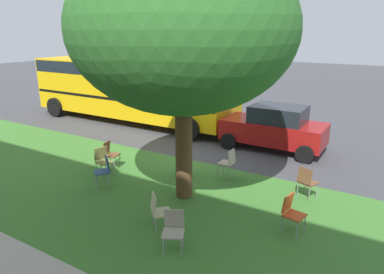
{
  "coord_description": "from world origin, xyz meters",
  "views": [
    {
      "loc": [
        -5.98,
        9.88,
        4.28
      ],
      "look_at": [
        -0.46,
        0.69,
        1.01
      ],
      "focal_mm": 33.01,
      "sensor_mm": 36.0,
      "label": 1
    }
  ],
  "objects": [
    {
      "name": "street_tree",
      "position": [
        -1.36,
        2.59,
        4.26
      ],
      "size": [
        5.38,
        5.38,
        6.26
      ],
      "color": "brown",
      "rests_on": "ground"
    },
    {
      "name": "school_bus",
      "position": [
        5.11,
        -2.93,
        1.76
      ],
      "size": [
        10.4,
        2.8,
        2.88
      ],
      "color": "yellow",
      "rests_on": "ground"
    },
    {
      "name": "chair_6",
      "position": [
        -4.19,
        1.1,
        0.52
      ],
      "size": [
        0.54,
        0.55,
        0.88
      ],
      "color": "brown",
      "rests_on": "ground"
    },
    {
      "name": "chair_2",
      "position": [
        -0.53,
        1.33,
        0.52
      ],
      "size": [
        0.57,
        0.57,
        0.88
      ],
      "color": "#335184",
      "rests_on": "ground"
    },
    {
      "name": "ground",
      "position": [
        0.0,
        0.0,
        0.0
      ],
      "size": [
        80.0,
        80.0,
        0.0
      ],
      "primitive_type": "plane",
      "color": "#424247"
    },
    {
      "name": "grass_verge",
      "position": [
        0.0,
        3.2,
        0.0
      ],
      "size": [
        48.0,
        6.0,
        0.01
      ],
      "primitive_type": "cube",
      "color": "#3D752D",
      "rests_on": "ground"
    },
    {
      "name": "chair_8",
      "position": [
        -2.5,
        4.79,
        0.52
      ],
      "size": [
        0.55,
        0.56,
        0.88
      ],
      "color": "#ADA393",
      "rests_on": "ground"
    },
    {
      "name": "chair_4",
      "position": [
        1.49,
        2.7,
        0.52
      ],
      "size": [
        0.52,
        0.51,
        0.88
      ],
      "color": "olive",
      "rests_on": "ground"
    },
    {
      "name": "parked_car",
      "position": [
        -2.14,
        -2.39,
        0.84
      ],
      "size": [
        3.7,
        1.92,
        1.65
      ],
      "color": "maroon",
      "rests_on": "ground"
    },
    {
      "name": "chair_3",
      "position": [
        -1.8,
        4.35,
        0.52
      ],
      "size": [
        0.59,
        0.59,
        0.88
      ],
      "color": "beige",
      "rests_on": "ground"
    },
    {
      "name": "chair_5",
      "position": [
        1.75,
        2.12,
        0.52
      ],
      "size": [
        0.51,
        0.51,
        0.88
      ],
      "color": "brown",
      "rests_on": "ground"
    },
    {
      "name": "chair_7",
      "position": [
        -1.83,
        0.88,
        0.52
      ],
      "size": [
        0.44,
        0.43,
        0.88
      ],
      "color": "#ADA393",
      "rests_on": "ground"
    },
    {
      "name": "chair_1",
      "position": [
        0.9,
        3.24,
        0.52
      ],
      "size": [
        0.58,
        0.58,
        0.88
      ],
      "color": "#335184",
      "rests_on": "ground"
    },
    {
      "name": "chair_0",
      "position": [
        -4.31,
        2.91,
        0.52
      ],
      "size": [
        0.5,
        0.49,
        0.88
      ],
      "color": "#C64C1E",
      "rests_on": "ground"
    }
  ]
}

